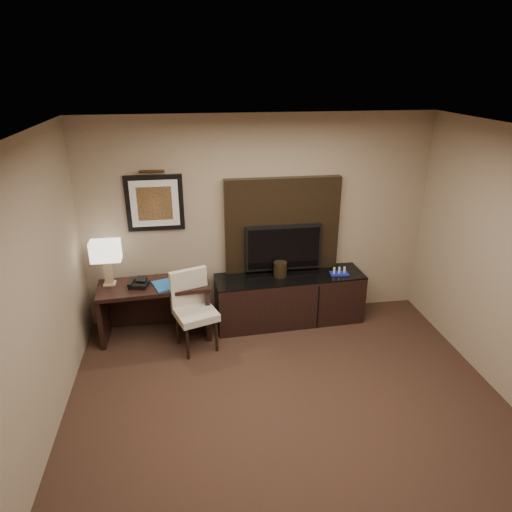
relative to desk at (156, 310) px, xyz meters
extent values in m
cube|color=#311D16|center=(1.37, -2.11, -0.37)|extent=(4.50, 5.00, 0.01)
cube|color=silver|center=(1.37, -2.11, 2.34)|extent=(4.50, 5.00, 0.01)
cube|color=gray|center=(1.37, 0.39, 0.99)|extent=(4.50, 0.01, 2.70)
cube|color=gray|center=(-0.88, -2.11, 0.99)|extent=(0.01, 5.00, 2.70)
cube|color=black|center=(0.00, 0.00, 0.00)|extent=(1.39, 0.67, 0.72)
cube|color=black|center=(1.74, 0.09, -0.03)|extent=(1.97, 0.64, 0.67)
cube|color=black|center=(1.67, 0.33, 0.91)|extent=(1.50, 0.12, 1.30)
cube|color=black|center=(1.67, 0.23, 0.66)|extent=(1.00, 0.08, 0.60)
cube|color=black|center=(0.07, 0.37, 1.29)|extent=(0.70, 0.04, 0.70)
cylinder|color=#402B14|center=(0.07, 0.33, 1.69)|extent=(0.04, 0.04, 0.30)
cube|color=#1956A6|center=(0.13, -0.08, 0.37)|extent=(0.33, 0.38, 0.02)
imported|color=#9F977D|center=(0.13, -0.04, 0.47)|extent=(0.16, 0.03, 0.21)
cylinder|color=black|center=(1.61, 0.10, 0.41)|extent=(0.21, 0.21, 0.20)
camera|label=1|loc=(0.48, -5.18, 2.85)|focal=32.00mm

